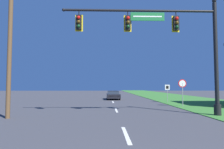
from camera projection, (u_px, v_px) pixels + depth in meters
name	position (u px, v px, depth m)	size (l,w,h in m)	color
grass_verge_right	(176.00, 98.00, 32.11)	(10.00, 110.00, 0.04)	#38752D
road_center_line	(113.00, 102.00, 23.84)	(0.16, 34.80, 0.01)	silver
signal_mast	(173.00, 41.00, 13.04)	(10.30, 0.47, 7.71)	black
car_ahead	(113.00, 95.00, 28.74)	(1.89, 4.34, 1.19)	black
stop_sign	(182.00, 87.00, 18.59)	(0.76, 0.07, 2.50)	gray
route_sign_post	(167.00, 89.00, 23.32)	(0.55, 0.06, 2.03)	gray
utility_pole_near	(10.00, 25.00, 12.15)	(1.80, 0.26, 10.92)	brown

